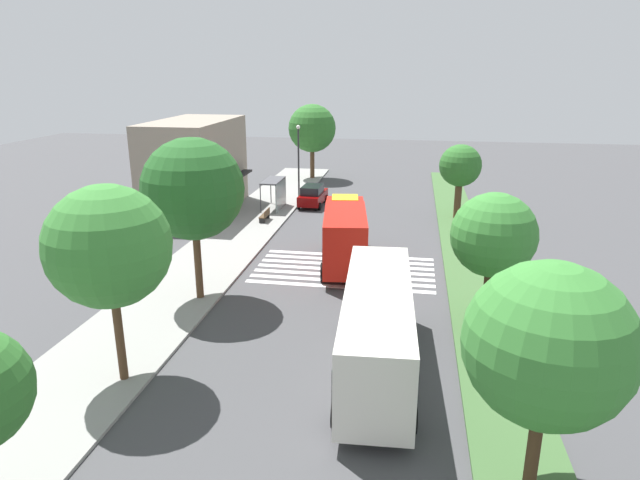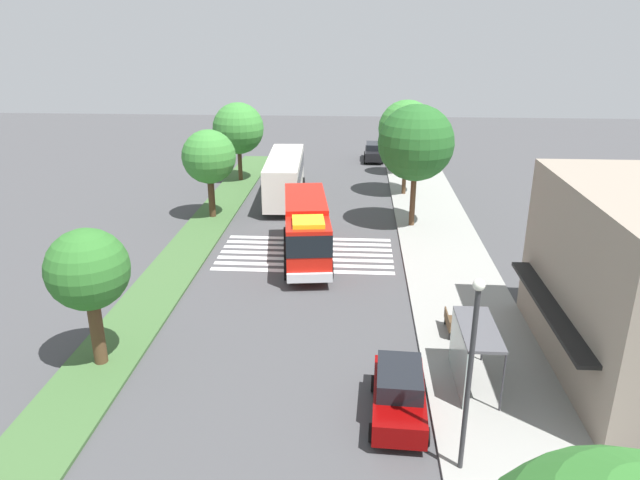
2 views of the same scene
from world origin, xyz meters
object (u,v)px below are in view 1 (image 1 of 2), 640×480
at_px(fire_truck, 345,232).
at_px(transit_bus, 377,324).
at_px(street_lamp, 299,155).
at_px(median_tree_center, 460,166).
at_px(sidewalk_tree_center, 193,189).
at_px(median_tree_far_west, 548,345).
at_px(median_tree_west, 494,236).
at_px(bench_near_shelter, 265,215).
at_px(sidewalk_tree_west, 109,247).
at_px(sidewalk_tree_east, 312,128).
at_px(parked_car_mid, 313,195).
at_px(bus_stop_shelter, 277,188).

relative_size(fire_truck, transit_bus, 0.87).
bearing_deg(street_lamp, median_tree_center, -110.65).
distance_m(street_lamp, sidewalk_tree_center, 23.92).
height_order(fire_truck, sidewalk_tree_center, sidewalk_tree_center).
xyz_separation_m(street_lamp, median_tree_far_west, (-35.47, -13.95, 0.77)).
bearing_deg(sidewalk_tree_center, median_tree_west, -94.00).
bearing_deg(fire_truck, street_lamp, 13.34).
relative_size(fire_truck, bench_near_shelter, 5.72).
height_order(sidewalk_tree_west, sidewalk_tree_east, sidewalk_tree_east).
distance_m(parked_car_mid, sidewalk_tree_east, 12.94).
distance_m(bench_near_shelter, median_tree_far_west, 30.89).
distance_m(street_lamp, sidewalk_tree_east, 9.34).
distance_m(street_lamp, median_tree_center, 14.91).
distance_m(bus_stop_shelter, street_lamp, 5.24).
bearing_deg(bus_stop_shelter, median_tree_west, -143.56).
xyz_separation_m(fire_truck, sidewalk_tree_east, (26.25, 6.77, 3.38)).
relative_size(bus_stop_shelter, sidewalk_tree_east, 0.45).
bearing_deg(parked_car_mid, transit_bus, -161.95).
distance_m(street_lamp, median_tree_far_west, 38.13).
xyz_separation_m(bus_stop_shelter, sidewalk_tree_west, (-27.13, -0.51, 3.61)).
bearing_deg(bus_stop_shelter, transit_bus, -157.87).
bearing_deg(bench_near_shelter, street_lamp, -5.95).
distance_m(parked_car_mid, street_lamp, 4.46).
height_order(bus_stop_shelter, sidewalk_tree_west, sidewalk_tree_west).
xyz_separation_m(bench_near_shelter, sidewalk_tree_center, (-15.12, -0.51, 5.30)).
xyz_separation_m(transit_bus, bus_stop_shelter, (24.85, 10.10, -0.23)).
relative_size(median_tree_far_west, median_tree_center, 1.18).
bearing_deg(transit_bus, street_lamp, -165.60).
relative_size(sidewalk_tree_west, median_tree_west, 1.21).
bearing_deg(sidewalk_tree_west, transit_bus, -76.60).
bearing_deg(transit_bus, sidewalk_tree_center, -123.70).
bearing_deg(sidewalk_tree_center, bench_near_shelter, 1.93).
bearing_deg(median_tree_far_west, bench_near_shelter, 29.04).
relative_size(fire_truck, sidewalk_tree_east, 1.17).
bearing_deg(parked_car_mid, street_lamp, 36.19).
bearing_deg(median_tree_center, transit_bus, 168.93).
bearing_deg(sidewalk_tree_center, street_lamp, -0.96).
bearing_deg(median_tree_center, median_tree_west, 180.00).
relative_size(bench_near_shelter, street_lamp, 0.24).
xyz_separation_m(transit_bus, sidewalk_tree_west, (-2.28, 9.59, 3.38)).
bearing_deg(median_tree_west, bench_near_shelter, 42.65).
height_order(sidewalk_tree_center, median_tree_west, sidewalk_tree_center).
bearing_deg(street_lamp, fire_truck, -159.49).
distance_m(street_lamp, median_tree_west, 28.49).
xyz_separation_m(fire_truck, sidewalk_tree_center, (-6.81, 6.77, 3.85)).
relative_size(bench_near_shelter, median_tree_west, 0.25).
xyz_separation_m(median_tree_far_west, median_tree_west, (10.63, 0.00, -0.23)).
distance_m(fire_truck, bench_near_shelter, 11.15).
relative_size(fire_truck, median_tree_center, 1.57).
bearing_deg(sidewalk_tree_west, parked_car_mid, -4.31).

